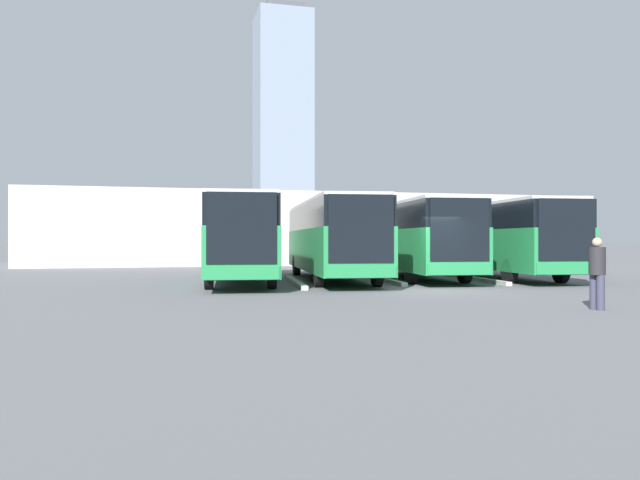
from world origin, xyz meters
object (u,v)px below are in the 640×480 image
(bus_2, at_px, (331,237))
(bus_0, at_px, (495,237))
(bus_1, at_px, (410,237))
(bus_3, at_px, (239,236))
(pedestrian, at_px, (597,271))

(bus_2, bearing_deg, bus_0, -172.83)
(bus_1, relative_size, bus_2, 1.00)
(bus_1, distance_m, bus_2, 3.92)
(bus_3, bearing_deg, bus_1, -168.27)
(bus_1, bearing_deg, bus_2, 16.91)
(bus_0, relative_size, bus_3, 1.00)
(bus_2, distance_m, bus_3, 3.86)
(bus_2, bearing_deg, bus_3, 6.47)
(bus_2, bearing_deg, pedestrian, 111.21)
(bus_2, bearing_deg, bus_1, -163.09)
(bus_3, bearing_deg, bus_0, -173.06)
(pedestrian, bearing_deg, bus_0, -25.75)
(bus_0, xyz_separation_m, pedestrian, (4.43, 12.42, -0.90))
(bus_1, relative_size, pedestrian, 7.14)
(bus_3, bearing_deg, bus_2, -173.53)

